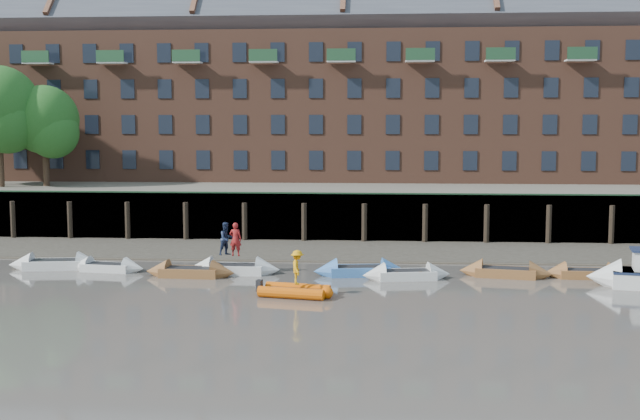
# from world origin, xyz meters

# --- Properties ---
(ground) EXTENTS (220.00, 220.00, 0.00)m
(ground) POSITION_xyz_m (0.00, 0.00, 0.00)
(ground) COLOR #56514B
(ground) RESTS_ON ground
(foreshore) EXTENTS (110.00, 8.00, 0.50)m
(foreshore) POSITION_xyz_m (0.00, 18.00, 0.00)
(foreshore) COLOR #3D382F
(foreshore) RESTS_ON ground
(mud_band) EXTENTS (110.00, 1.60, 0.10)m
(mud_band) POSITION_xyz_m (0.00, 14.60, 0.00)
(mud_band) COLOR #4C4336
(mud_band) RESTS_ON ground
(river_wall) EXTENTS (110.00, 1.23, 3.30)m
(river_wall) POSITION_xyz_m (-0.00, 22.38, 1.59)
(river_wall) COLOR #2D2A26
(river_wall) RESTS_ON ground
(bank_terrace) EXTENTS (110.00, 28.00, 3.20)m
(bank_terrace) POSITION_xyz_m (0.00, 36.00, 1.60)
(bank_terrace) COLOR #5E594D
(bank_terrace) RESTS_ON ground
(apartment_terrace) EXTENTS (80.60, 15.56, 20.98)m
(apartment_terrace) POSITION_xyz_m (-0.00, 36.99, 12.82)
(apartment_terrace) COLOR brown
(apartment_terrace) RESTS_ON bank_terrace
(rowboat_0) EXTENTS (5.07, 2.13, 1.43)m
(rowboat_0) POSITION_xyz_m (-14.58, 10.84, 0.25)
(rowboat_0) COLOR silver
(rowboat_0) RESTS_ON ground
(rowboat_1) EXTENTS (4.25, 1.76, 1.20)m
(rowboat_1) POSITION_xyz_m (-11.50, 10.35, 0.21)
(rowboat_1) COLOR silver
(rowboat_1) RESTS_ON ground
(rowboat_2) EXTENTS (4.74, 1.60, 1.36)m
(rowboat_2) POSITION_xyz_m (-6.73, 9.16, 0.24)
(rowboat_2) COLOR brown
(rowboat_2) RESTS_ON ground
(rowboat_3) EXTENTS (4.88, 1.51, 1.41)m
(rowboat_3) POSITION_xyz_m (-4.61, 10.14, 0.25)
(rowboat_3) COLOR silver
(rowboat_3) RESTS_ON ground
(rowboat_4) EXTENTS (4.94, 2.10, 1.39)m
(rowboat_4) POSITION_xyz_m (1.98, 10.12, 0.25)
(rowboat_4) COLOR #3A6FB6
(rowboat_4) RESTS_ON ground
(rowboat_5) EXTENTS (4.66, 2.06, 1.31)m
(rowboat_5) POSITION_xyz_m (4.37, 9.29, 0.23)
(rowboat_5) COLOR silver
(rowboat_5) RESTS_ON ground
(rowboat_6) EXTENTS (4.86, 2.21, 1.36)m
(rowboat_6) POSITION_xyz_m (9.47, 10.27, 0.24)
(rowboat_6) COLOR brown
(rowboat_6) RESTS_ON ground
(rowboat_7) EXTENTS (4.37, 1.35, 1.26)m
(rowboat_7) POSITION_xyz_m (13.58, 10.30, 0.22)
(rowboat_7) COLOR brown
(rowboat_7) RESTS_ON ground
(rib_tender) EXTENTS (3.45, 2.16, 0.58)m
(rib_tender) POSITION_xyz_m (-0.73, 4.79, 0.25)
(rib_tender) COLOR #E15907
(rib_tender) RESTS_ON ground
(person_rower_a) EXTENTS (0.68, 0.47, 1.76)m
(person_rower_a) POSITION_xyz_m (-4.53, 10.14, 1.83)
(person_rower_a) COLOR maroon
(person_rower_a) RESTS_ON rowboat_3
(person_rower_b) EXTENTS (1.07, 1.07, 1.75)m
(person_rower_b) POSITION_xyz_m (-5.04, 10.34, 1.82)
(person_rower_b) COLOR #19233F
(person_rower_b) RESTS_ON rowboat_3
(person_rib_crew) EXTENTS (0.70, 1.08, 1.57)m
(person_rib_crew) POSITION_xyz_m (-0.74, 4.88, 1.33)
(person_rib_crew) COLOR orange
(person_rib_crew) RESTS_ON rib_tender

